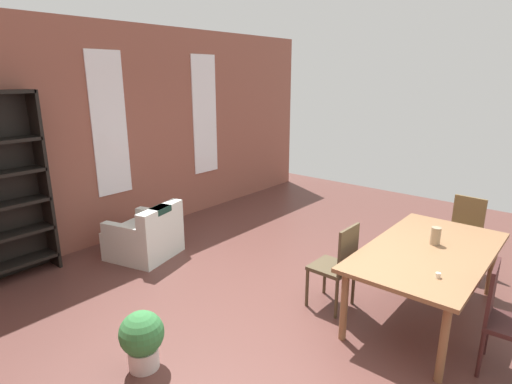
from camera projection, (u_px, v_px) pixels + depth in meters
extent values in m
plane|color=brown|center=(320.00, 323.00, 4.19)|extent=(10.42, 10.42, 0.00)
cube|color=#915344|center=(108.00, 135.00, 6.01)|extent=(9.02, 0.12, 3.16)
cube|color=white|center=(109.00, 125.00, 5.92)|extent=(0.55, 0.02, 2.05)
cube|color=white|center=(205.00, 115.00, 7.30)|extent=(0.55, 0.02, 2.05)
cube|color=#8A613F|center=(429.00, 251.00, 4.14)|extent=(2.01, 1.08, 0.04)
cylinder|color=#8A613F|center=(443.00, 344.00, 3.30)|extent=(0.07, 0.07, 0.70)
cylinder|color=#8A613F|center=(492.00, 266.00, 4.64)|extent=(0.07, 0.07, 0.70)
cylinder|color=#8A613F|center=(344.00, 306.00, 3.85)|extent=(0.07, 0.07, 0.70)
cylinder|color=#8A613F|center=(413.00, 246.00, 5.18)|extent=(0.07, 0.07, 0.70)
cylinder|color=#998466|center=(436.00, 236.00, 4.23)|extent=(0.10, 0.10, 0.18)
cylinder|color=silver|center=(438.00, 275.00, 3.55)|extent=(0.04, 0.04, 0.05)
cube|color=#4D412C|center=(331.00, 267.00, 4.40)|extent=(0.41, 0.41, 0.04)
cube|color=#4D412C|center=(348.00, 250.00, 4.22)|extent=(0.38, 0.04, 0.50)
cylinder|color=#4D412C|center=(325.00, 276.00, 4.71)|extent=(0.04, 0.04, 0.43)
cylinder|color=#4D412C|center=(307.00, 288.00, 4.45)|extent=(0.04, 0.04, 0.43)
cylinder|color=#4D412C|center=(353.00, 286.00, 4.49)|extent=(0.04, 0.04, 0.43)
cylinder|color=#4D412C|center=(336.00, 299.00, 4.22)|extent=(0.04, 0.04, 0.43)
cube|color=#3E1F1E|center=(492.00, 293.00, 3.40)|extent=(0.38, 0.06, 0.50)
cylinder|color=#3E1F1E|center=(480.00, 355.00, 3.39)|extent=(0.04, 0.04, 0.43)
cylinder|color=#3E1F1E|center=(487.00, 333.00, 3.67)|extent=(0.04, 0.04, 0.43)
cube|color=brown|center=(461.00, 238.00, 5.18)|extent=(0.43, 0.43, 0.04)
cube|color=brown|center=(468.00, 216.00, 5.24)|extent=(0.05, 0.38, 0.50)
cylinder|color=brown|center=(439.00, 256.00, 5.24)|extent=(0.04, 0.04, 0.43)
cylinder|color=brown|center=(469.00, 264.00, 5.00)|extent=(0.04, 0.04, 0.43)
cylinder|color=brown|center=(449.00, 247.00, 5.49)|extent=(0.04, 0.04, 0.43)
cylinder|color=brown|center=(478.00, 255.00, 5.25)|extent=(0.04, 0.04, 0.43)
cube|color=black|center=(44.00, 182.00, 5.17)|extent=(0.04, 0.29, 2.26)
cube|color=black|center=(12.00, 265.00, 5.05)|extent=(1.04, 0.29, 0.04)
cube|color=black|center=(7.00, 236.00, 4.94)|extent=(1.04, 0.29, 0.04)
cube|color=black|center=(1.00, 206.00, 4.84)|extent=(1.04, 0.29, 0.04)
cube|color=silver|center=(144.00, 242.00, 5.72)|extent=(0.98, 0.98, 0.40)
cube|color=silver|center=(161.00, 219.00, 5.48)|extent=(0.81, 0.36, 0.35)
cube|color=silver|center=(158.00, 216.00, 5.94)|extent=(0.30, 0.73, 0.15)
cube|color=silver|center=(125.00, 231.00, 5.34)|extent=(0.30, 0.73, 0.15)
cube|color=#19382D|center=(160.00, 210.00, 5.45)|extent=(0.31, 0.24, 0.08)
cylinder|color=silver|center=(144.00, 358.00, 3.54)|extent=(0.26, 0.26, 0.18)
sphere|color=#387F42|center=(142.00, 333.00, 3.47)|extent=(0.38, 0.38, 0.38)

